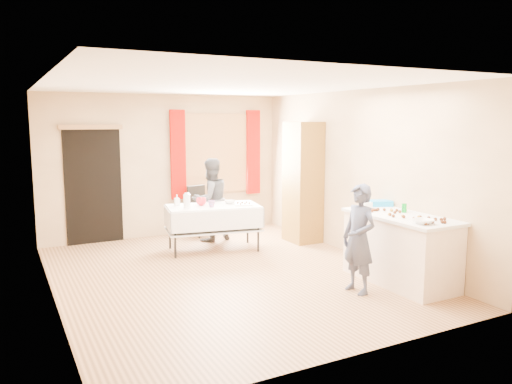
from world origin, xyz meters
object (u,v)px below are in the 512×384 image
cabinet (303,182)px  chair (201,220)px  counter (400,249)px  woman (211,200)px  party_table (213,224)px  girl (359,239)px

cabinet → chair: (-1.43, 1.26, -0.78)m
counter → woman: size_ratio=1.07×
party_table → girl: bearing=-63.1°
counter → girl: size_ratio=1.16×
cabinet → chair: bearing=138.6°
party_table → woman: (0.22, 0.64, 0.29)m
cabinet → counter: 2.60m
counter → chair: (-1.33, 3.79, -0.18)m
chair → girl: girl is taller
party_table → woman: woman is taller
girl → woman: bearing=-175.4°
counter → chair: 4.02m
cabinet → counter: size_ratio=1.33×
girl → counter: bearing=88.5°
counter → girl: 0.77m
woman → girl: bearing=90.3°
party_table → woman: 0.73m
party_table → chair: (0.22, 1.12, -0.17)m
counter → girl: (-0.73, -0.05, 0.23)m
cabinet → chair: size_ratio=2.29×
chair → woman: 0.67m
counter → party_table: bearing=120.1°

